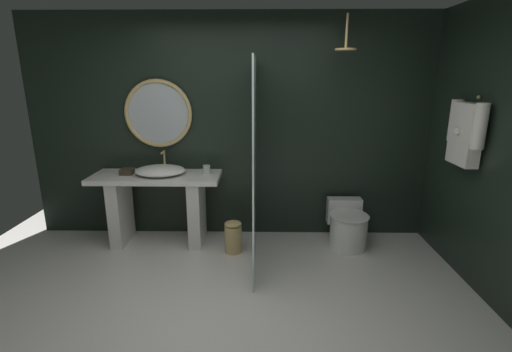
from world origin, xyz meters
name	(u,v)px	position (x,y,z in m)	size (l,w,h in m)	color
ground_plane	(218,328)	(0.00, 0.00, 0.00)	(5.76, 5.76, 0.00)	silver
back_wall_panel	(233,129)	(0.00, 1.90, 1.30)	(4.80, 0.10, 2.60)	black
side_wall_right	(490,148)	(2.35, 0.76, 1.30)	(0.10, 2.47, 2.60)	black
vanity_counter	(158,201)	(-0.86, 1.55, 0.51)	(1.44, 0.56, 0.82)	silver
vessel_sink	(160,170)	(-0.81, 1.54, 0.88)	(0.56, 0.46, 0.24)	white
tumbler_cup	(207,169)	(-0.29, 1.61, 0.87)	(0.08, 0.08, 0.10)	silver
tissue_box	(127,172)	(-1.19, 1.56, 0.86)	(0.14, 0.14, 0.06)	#3D3323
round_wall_mirror	(158,114)	(-0.86, 1.81, 1.48)	(0.78, 0.05, 0.78)	tan
shower_glass_panel	(255,164)	(0.27, 1.17, 1.04)	(0.02, 1.35, 2.08)	silver
rain_shower_head	(346,46)	(1.17, 1.45, 2.19)	(0.21, 0.21, 0.35)	tan
hanging_bathrobe	(466,131)	(2.21, 0.94, 1.42)	(0.20, 0.53, 0.64)	tan
toilet	(347,227)	(1.33, 1.49, 0.23)	(0.44, 0.59, 0.50)	white
waste_bin	(233,236)	(0.03, 1.30, 0.18)	(0.19, 0.19, 0.36)	tan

